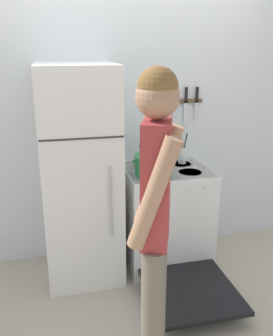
% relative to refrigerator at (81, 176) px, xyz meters
% --- Properties ---
extents(ground_plane, '(14.00, 14.00, 0.00)m').
position_rel_refrigerator_xyz_m(ground_plane, '(0.44, 0.32, -0.88)').
color(ground_plane, '#B2A893').
extents(wall_back, '(10.00, 0.06, 2.55)m').
position_rel_refrigerator_xyz_m(wall_back, '(0.44, 0.35, 0.39)').
color(wall_back, silver).
rests_on(wall_back, ground_plane).
extents(refrigerator, '(0.61, 0.66, 1.77)m').
position_rel_refrigerator_xyz_m(refrigerator, '(0.00, 0.00, 0.00)').
color(refrigerator, white).
rests_on(refrigerator, ground_plane).
extents(stove_range, '(0.73, 1.31, 0.88)m').
position_rel_refrigerator_xyz_m(stove_range, '(0.74, -0.02, -0.45)').
color(stove_range, white).
rests_on(stove_range, ground_plane).
extents(dutch_oven_pot, '(0.34, 0.31, 0.20)m').
position_rel_refrigerator_xyz_m(dutch_oven_pot, '(0.58, -0.11, 0.09)').
color(dutch_oven_pot, '#237A42').
rests_on(dutch_oven_pot, stove_range).
extents(tea_kettle, '(0.21, 0.17, 0.25)m').
position_rel_refrigerator_xyz_m(tea_kettle, '(0.59, 0.14, 0.08)').
color(tea_kettle, silver).
rests_on(tea_kettle, stove_range).
extents(utensil_jar, '(0.08, 0.07, 0.28)m').
position_rel_refrigerator_xyz_m(utensil_jar, '(0.92, 0.14, 0.08)').
color(utensil_jar, silver).
rests_on(utensil_jar, stove_range).
extents(person, '(0.38, 0.43, 1.81)m').
position_rel_refrigerator_xyz_m(person, '(0.29, -1.17, 0.15)').
color(person, '#6B6051').
rests_on(person, ground_plane).
extents(wall_knife_strip, '(0.31, 0.03, 0.35)m').
position_rel_refrigerator_xyz_m(wall_knife_strip, '(1.00, 0.30, 0.54)').
color(wall_knife_strip, brown).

